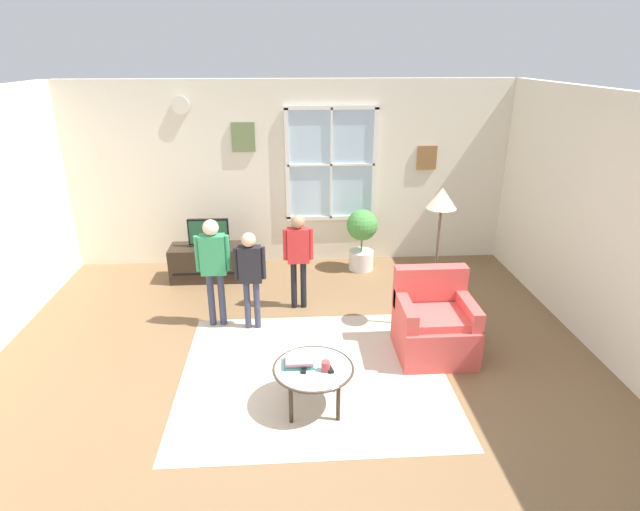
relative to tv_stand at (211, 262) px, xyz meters
The scene contains 16 objects.
ground_plane 2.81m from the tv_stand, 66.21° to the right, with size 6.84×6.93×0.02m, color brown.
back_wall 1.71m from the tv_stand, 30.13° to the left, with size 6.24×0.17×2.61m.
area_rug 2.71m from the tv_stand, 61.38° to the right, with size 2.58×2.31×0.01m, color #C6B29E.
tv_stand is the anchor object (origin of this frame).
television 0.44m from the tv_stand, 90.00° to the right, with size 0.54×0.08×0.39m.
armchair 3.27m from the tv_stand, 38.64° to the right, with size 0.76×0.74×0.87m.
coffee_table 3.12m from the tv_stand, 66.07° to the right, with size 0.71×0.71×0.41m.
book_stack 3.03m from the tv_stand, 67.77° to the right, with size 0.26×0.19×0.07m.
cup 3.21m from the tv_stand, 64.76° to the right, with size 0.08×0.08×0.09m, color #BF3F3F.
remote_near_books 3.21m from the tv_stand, 64.07° to the right, with size 0.04×0.14×0.02m, color black.
remote_near_cup 3.11m from the tv_stand, 67.57° to the right, with size 0.04×0.14×0.02m, color black.
person_green_shirt 1.44m from the tv_stand, 79.59° to the right, with size 0.38×0.17×1.27m.
person_red_shirt 1.60m from the tv_stand, 38.23° to the right, with size 0.36×0.16×1.19m.
person_black_shirt 1.62m from the tv_stand, 65.29° to the right, with size 0.35×0.16×1.15m.
potted_plant_by_window 2.14m from the tv_stand, ahead, with size 0.44×0.44×0.89m.
floor_lamp 3.28m from the tv_stand, 29.19° to the right, with size 0.32×0.32×1.63m.
Camera 1 is at (-0.05, -4.02, 2.96)m, focal length 28.66 mm.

